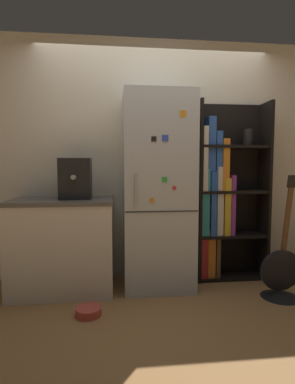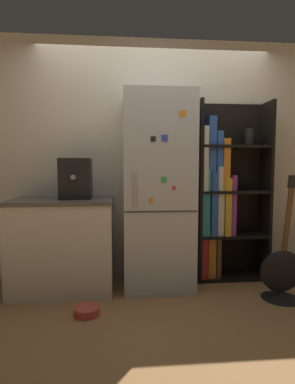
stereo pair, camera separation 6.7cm
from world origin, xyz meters
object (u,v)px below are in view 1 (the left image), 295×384
refrigerator (158,192)px  bookshelf (221,196)px  pet_bowl (88,311)px  espresso_machine (76,179)px  guitar (281,280)px

refrigerator → bookshelf: bearing=13.0°
pet_bowl → refrigerator: bearing=41.1°
pet_bowl → espresso_machine: bearing=105.9°
espresso_machine → pet_bowl: size_ratio=1.84×
refrigerator → guitar: bearing=-20.6°
bookshelf → espresso_machine: bookshelf is taller
espresso_machine → guitar: (1.92, -0.38, -0.94)m
guitar → pet_bowl: size_ratio=5.37×
espresso_machine → pet_bowl: (0.15, -0.54, -1.07)m
refrigerator → pet_bowl: refrigerator is taller
pet_bowl → bookshelf: bearing=28.2°
refrigerator → espresso_machine: (-0.81, -0.04, 0.14)m
espresso_machine → guitar: size_ratio=0.34×
refrigerator → pet_bowl: bearing=-138.9°
espresso_machine → guitar: bearing=-11.2°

